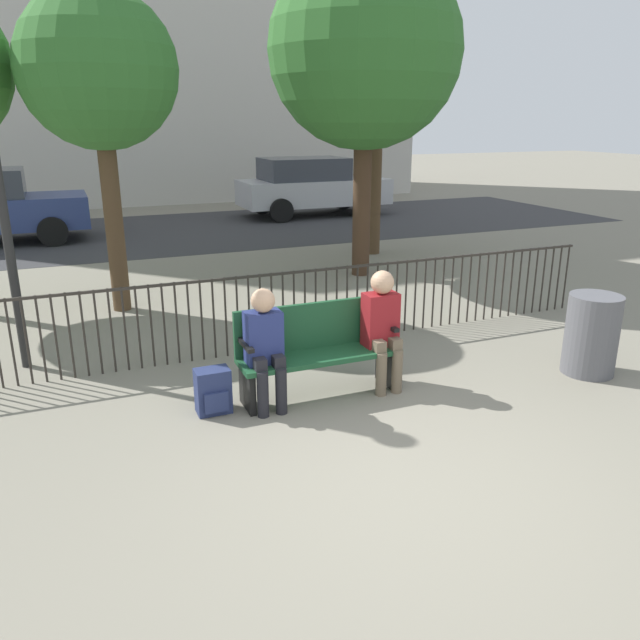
{
  "coord_description": "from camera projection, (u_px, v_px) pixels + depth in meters",
  "views": [
    {
      "loc": [
        -2.21,
        -3.53,
        2.66
      ],
      "look_at": [
        0.0,
        1.77,
        0.8
      ],
      "focal_mm": 35.0,
      "sensor_mm": 36.0,
      "label": 1
    }
  ],
  "objects": [
    {
      "name": "tree_0",
      "position": [
        99.0,
        72.0,
        8.13
      ],
      "size": [
        2.07,
        2.07,
        4.31
      ],
      "color": "#4C3823",
      "rests_on": "ground"
    },
    {
      "name": "street_surface",
      "position": [
        160.0,
        232.0,
        15.26
      ],
      "size": [
        24.0,
        6.0,
        0.01
      ],
      "color": "#333335",
      "rests_on": "ground"
    },
    {
      "name": "parked_car_1",
      "position": [
        311.0,
        186.0,
        17.67
      ],
      "size": [
        4.2,
        1.94,
        1.62
      ],
      "color": "#B7B7BC",
      "rests_on": "ground"
    },
    {
      "name": "park_bench",
      "position": [
        317.0,
        347.0,
        6.2
      ],
      "size": [
        1.62,
        0.45,
        0.92
      ],
      "color": "#194728",
      "rests_on": "ground"
    },
    {
      "name": "tree_3",
      "position": [
        376.0,
        59.0,
        11.79
      ],
      "size": [
        2.6,
        2.6,
        5.08
      ],
      "color": "#4C3823",
      "rests_on": "ground"
    },
    {
      "name": "tree_2",
      "position": [
        365.0,
        51.0,
        10.04
      ],
      "size": [
        3.15,
        3.15,
        5.29
      ],
      "color": "#422D1E",
      "rests_on": "ground"
    },
    {
      "name": "seated_person_1",
      "position": [
        382.0,
        323.0,
        6.26
      ],
      "size": [
        0.34,
        0.39,
        1.23
      ],
      "color": "brown",
      "rests_on": "ground"
    },
    {
      "name": "seated_person_0",
      "position": [
        265.0,
        342.0,
        5.82
      ],
      "size": [
        0.34,
        0.39,
        1.18
      ],
      "color": "black",
      "rests_on": "ground"
    },
    {
      "name": "fence_railing",
      "position": [
        272.0,
        305.0,
        7.36
      ],
      "size": [
        9.01,
        0.03,
        0.95
      ],
      "color": "#2D2823",
      "rests_on": "ground"
    },
    {
      "name": "trash_bin",
      "position": [
        592.0,
        335.0,
        6.72
      ],
      "size": [
        0.56,
        0.56,
        0.88
      ],
      "color": "#56565B",
      "rests_on": "ground"
    },
    {
      "name": "backpack",
      "position": [
        213.0,
        391.0,
        5.86
      ],
      "size": [
        0.32,
        0.25,
        0.43
      ],
      "color": "navy",
      "rests_on": "ground"
    },
    {
      "name": "ground_plane",
      "position": [
        410.0,
        486.0,
        4.73
      ],
      "size": [
        80.0,
        80.0,
        0.0
      ],
      "primitive_type": "plane",
      "color": "gray"
    }
  ]
}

